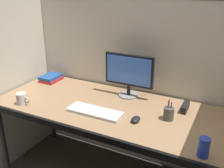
{
  "coord_description": "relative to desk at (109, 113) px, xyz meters",
  "views": [
    {
      "loc": [
        0.86,
        -1.37,
        1.7
      ],
      "look_at": [
        0.0,
        0.35,
        0.92
      ],
      "focal_mm": 41.97,
      "sensor_mm": 36.0,
      "label": 1
    }
  ],
  "objects": [
    {
      "name": "coffee_mug",
      "position": [
        -0.66,
        -0.26,
        0.1
      ],
      "size": [
        0.13,
        0.08,
        0.09
      ],
      "color": "silver",
      "rests_on": "desk"
    },
    {
      "name": "cubicle_partition_rear",
      "position": [
        0.0,
        0.46,
        0.1
      ],
      "size": [
        2.21,
        0.06,
        1.57
      ],
      "color": "beige",
      "rests_on": "ground"
    },
    {
      "name": "cubicle_partition_left",
      "position": [
        -0.99,
        -0.09,
        0.1
      ],
      "size": [
        0.06,
        1.41,
        1.57
      ],
      "color": "beige",
      "rests_on": "ground"
    },
    {
      "name": "monitor_center",
      "position": [
        0.05,
        0.27,
        0.27
      ],
      "size": [
        0.43,
        0.17,
        0.37
      ],
      "color": "gray",
      "rests_on": "desk"
    },
    {
      "name": "book_stack",
      "position": [
        -0.79,
        0.27,
        0.08
      ],
      "size": [
        0.16,
        0.21,
        0.05
      ],
      "color": "#B22626",
      "rests_on": "desk"
    },
    {
      "name": "red_stapler",
      "position": [
        0.55,
        0.22,
        0.08
      ],
      "size": [
        0.04,
        0.15,
        0.06
      ],
      "primitive_type": "cube",
      "color": "black",
      "rests_on": "desk"
    },
    {
      "name": "keyboard_main",
      "position": [
        -0.05,
        -0.13,
        0.06
      ],
      "size": [
        0.43,
        0.15,
        0.02
      ],
      "primitive_type": "cube",
      "color": "silver",
      "rests_on": "desk"
    },
    {
      "name": "soda_can",
      "position": [
        0.77,
        -0.3,
        0.11
      ],
      "size": [
        0.07,
        0.07,
        0.12
      ],
      "primitive_type": "cylinder",
      "color": "#263FB2",
      "rests_on": "desk"
    },
    {
      "name": "desk",
      "position": [
        0.0,
        0.0,
        0.0
      ],
      "size": [
        1.9,
        0.8,
        0.74
      ],
      "color": "#997551",
      "rests_on": "ground"
    },
    {
      "name": "pen_cup",
      "position": [
        0.48,
        0.03,
        0.1
      ],
      "size": [
        0.08,
        0.08,
        0.16
      ],
      "color": "#4C4742",
      "rests_on": "desk"
    },
    {
      "name": "computer_mouse",
      "position": [
        0.27,
        -0.11,
        0.07
      ],
      "size": [
        0.06,
        0.1,
        0.04
      ],
      "color": "black",
      "rests_on": "desk"
    }
  ]
}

